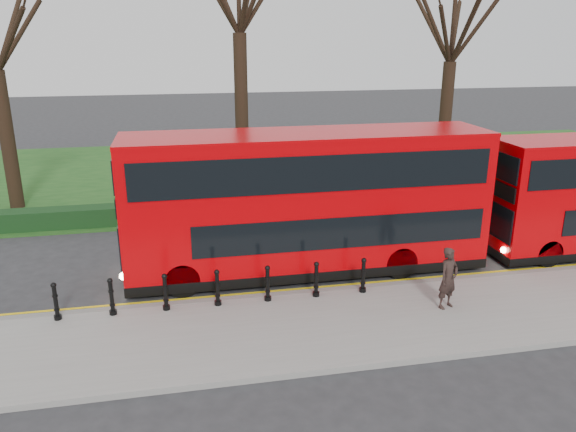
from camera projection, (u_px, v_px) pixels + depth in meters
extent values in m
plane|color=#28282B|center=(219.00, 289.00, 16.88)|extent=(120.00, 120.00, 0.00)
cube|color=gray|center=(229.00, 336.00, 14.06)|extent=(60.00, 4.00, 0.15)
cube|color=slate|center=(222.00, 301.00, 15.93)|extent=(60.00, 0.25, 0.16)
cube|color=#194717|center=(196.00, 173.00, 30.86)|extent=(60.00, 18.00, 0.06)
cube|color=black|center=(205.00, 210.00, 23.10)|extent=(60.00, 0.90, 0.80)
cube|color=yellow|center=(221.00, 299.00, 16.23)|extent=(60.00, 0.10, 0.01)
cube|color=yellow|center=(220.00, 296.00, 16.41)|extent=(60.00, 0.10, 0.01)
cylinder|color=black|center=(8.00, 142.00, 23.79)|extent=(0.60, 0.60, 5.92)
cylinder|color=black|center=(242.00, 118.00, 25.45)|extent=(0.60, 0.60, 7.38)
cylinder|color=black|center=(445.00, 126.00, 27.54)|extent=(0.60, 0.60, 6.08)
cylinder|color=black|center=(56.00, 302.00, 14.60)|extent=(0.15, 0.15, 1.00)
cylinder|color=black|center=(112.00, 297.00, 14.87)|extent=(0.15, 0.15, 1.00)
cylinder|color=black|center=(165.00, 293.00, 15.13)|extent=(0.15, 0.15, 1.00)
cylinder|color=black|center=(217.00, 288.00, 15.40)|extent=(0.15, 0.15, 1.00)
cylinder|color=black|center=(268.00, 284.00, 15.66)|extent=(0.15, 0.15, 1.00)
cylinder|color=black|center=(316.00, 280.00, 15.93)|extent=(0.15, 0.15, 1.00)
cylinder|color=black|center=(363.00, 276.00, 16.19)|extent=(0.15, 0.15, 1.00)
cube|color=#BF0005|center=(307.00, 199.00, 17.47)|extent=(11.20, 2.55, 4.12)
cube|color=black|center=(307.00, 261.00, 18.12)|extent=(11.22, 2.57, 0.31)
cube|color=black|center=(344.00, 233.00, 16.65)|extent=(8.96, 0.04, 0.97)
cube|color=black|center=(318.00, 174.00, 15.93)|extent=(10.59, 0.04, 1.07)
cube|color=black|center=(120.00, 198.00, 16.30)|extent=(0.06, 2.24, 0.56)
cylinder|color=black|center=(182.00, 280.00, 16.26)|extent=(1.02, 0.31, 1.02)
cylinder|color=black|center=(181.00, 252.00, 18.35)|extent=(1.02, 0.31, 1.02)
cylinder|color=black|center=(400.00, 262.00, 17.53)|extent=(1.02, 0.31, 1.02)
cylinder|color=black|center=(376.00, 238.00, 19.62)|extent=(1.02, 0.31, 1.02)
cube|color=black|center=(498.00, 189.00, 18.44)|extent=(0.06, 2.01, 0.50)
cylinder|color=black|center=(548.00, 253.00, 18.40)|extent=(0.91, 0.27, 0.91)
cylinder|color=black|center=(513.00, 233.00, 20.27)|extent=(0.91, 0.27, 0.91)
imported|color=black|center=(448.00, 278.00, 15.16)|extent=(0.74, 0.63, 1.73)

